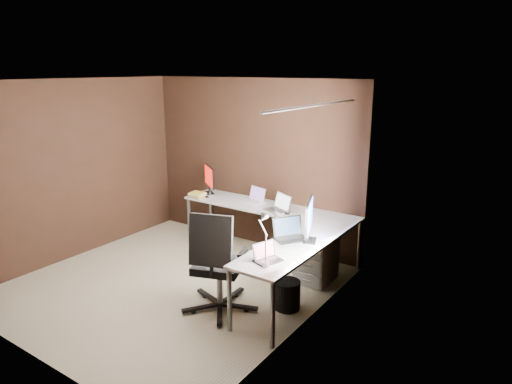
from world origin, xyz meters
TOP-DOWN VIEW (x-y plane):
  - room at (0.34, 0.07)m, footprint 3.60×3.60m
  - desk at (0.84, 1.04)m, footprint 2.65×2.25m
  - drawer_pedestal at (1.43, 1.15)m, footprint 0.42×0.50m
  - monitor_left at (-0.66, 1.57)m, footprint 0.41×0.32m
  - monitor_right at (1.58, 0.64)m, footprint 0.24×0.55m
  - laptop_white at (0.19, 1.58)m, footprint 0.36×0.30m
  - laptop_silver at (0.71, 1.41)m, footprint 0.43×0.38m
  - laptop_black_big at (1.36, 0.59)m, footprint 0.42×0.45m
  - laptop_black_small at (1.48, -0.09)m, footprint 0.27×0.32m
  - book_stack at (-0.68, 1.30)m, footprint 0.26×0.22m
  - mouse_left at (-0.53, 1.35)m, footprint 0.09×0.08m
  - mouse_corner at (0.89, 1.33)m, footprint 0.10×0.08m
  - desk_lamp at (1.49, -0.17)m, footprint 0.18×0.20m
  - office_chair at (0.88, -0.14)m, footprint 0.66×0.70m
  - wastebasket at (1.50, 0.32)m, footprint 0.34×0.34m

SIDE VIEW (x-z plane):
  - wastebasket at x=1.50m, z-range 0.00..0.33m
  - drawer_pedestal at x=1.43m, z-range 0.00..0.60m
  - office_chair at x=0.88m, z-range -0.25..0.94m
  - desk at x=0.84m, z-range 0.31..1.04m
  - mouse_left at x=-0.53m, z-range 0.73..0.76m
  - mouse_corner at x=0.89m, z-range 0.73..0.76m
  - book_stack at x=-0.68m, z-range 0.73..0.80m
  - laptop_black_small at x=1.48m, z-range 0.68..0.86m
  - laptop_white at x=0.19m, z-range 0.67..0.88m
  - laptop_silver at x=0.71m, z-range 0.66..0.90m
  - laptop_black_big at x=1.36m, z-range 0.66..0.90m
  - monitor_left at x=-0.66m, z-range 0.76..1.19m
  - monitor_right at x=1.58m, z-range 0.76..1.24m
  - desk_lamp at x=1.49m, z-range 0.80..1.32m
  - room at x=0.34m, z-range 0.03..2.53m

